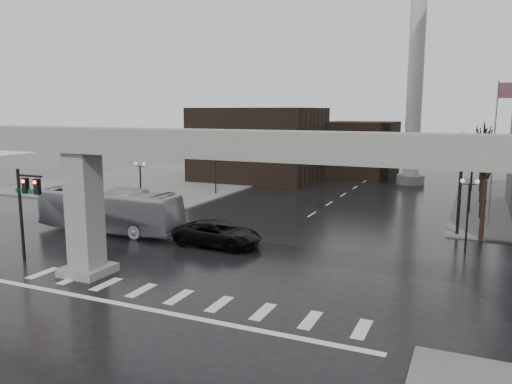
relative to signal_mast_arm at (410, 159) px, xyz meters
The scene contains 22 objects.
ground 21.64m from the signal_mast_arm, 115.57° to the right, with size 160.00×160.00×0.00m, color black.
sidewalk_nw 39.41m from the signal_mast_arm, 153.82° to the left, with size 28.00×36.00×0.15m, color slate.
elevated_guideway 20.35m from the signal_mast_arm, 112.35° to the right, with size 48.00×2.60×8.70m.
building_far_left 32.68m from the signal_mast_arm, 134.74° to the left, with size 16.00×14.00×10.00m, color black.
building_far_mid 35.02m from the signal_mast_arm, 108.32° to the left, with size 10.00×10.00×8.00m, color black.
smokestack 28.38m from the signal_mast_arm, 96.28° to the left, with size 3.60×3.60×30.00m.
signal_mast_arm is the anchor object (origin of this frame).
signal_left_pole 28.09m from the signal_mast_arm, 139.26° to the right, with size 2.30×0.30×6.00m.
flagpole_assembly 7.27m from the signal_mast_arm, 26.93° to the left, with size 2.06×0.12×12.00m.
lamp_right_0 6.99m from the signal_mast_arm, 46.80° to the right, with size 1.22×0.32×5.11m.
lamp_right_1 10.51m from the signal_mast_arm, 63.90° to the left, with size 1.22×0.32×5.11m.
lamp_right_2 23.75m from the signal_mast_arm, 79.01° to the left, with size 1.22×0.32×5.11m.
lamp_left_0 23.12m from the signal_mast_arm, 167.96° to the right, with size 1.22×0.32×5.11m.
lamp_left_1 24.42m from the signal_mast_arm, 157.75° to the left, with size 1.22×0.32×5.11m.
lamp_left_2 32.40m from the signal_mast_arm, 134.11° to the left, with size 1.22×0.32×5.11m.
tree_right_0 6.37m from the signal_mast_arm, ahead, with size 1.09×1.58×7.50m.
tree_right_1 9.57m from the signal_mast_arm, 52.50° to the left, with size 1.09×1.61×7.67m.
tree_right_2 16.45m from the signal_mast_arm, 70.00° to the left, with size 1.10×1.63×7.85m.
tree_right_3 24.04m from the signal_mast_arm, 76.58° to the left, with size 1.11×1.66×8.02m.
tree_right_4 31.83m from the signal_mast_arm, 79.94° to the left, with size 1.12×1.69×8.19m.
pickup_truck 16.35m from the signal_mast_arm, 139.69° to the right, with size 2.96×6.43×1.79m, color black.
city_bus 24.26m from the signal_mast_arm, 155.70° to the right, with size 2.93×12.53×3.49m, color #A8A8AD.
Camera 1 is at (13.75, -22.11, 9.66)m, focal length 35.00 mm.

